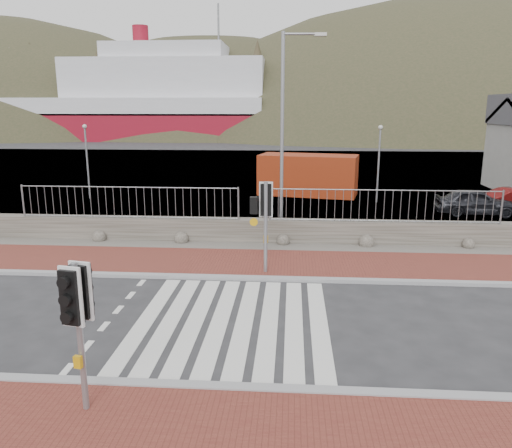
# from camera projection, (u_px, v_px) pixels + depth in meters

# --- Properties ---
(ground) EXTENTS (220.00, 220.00, 0.00)m
(ground) POSITION_uv_depth(u_px,v_px,m) (232.00, 322.00, 12.10)
(ground) COLOR #28282B
(ground) RESTS_ON ground
(sidewalk_far) EXTENTS (40.00, 3.00, 0.08)m
(sidewalk_far) POSITION_uv_depth(u_px,v_px,m) (248.00, 263.00, 16.46)
(sidewalk_far) COLOR brown
(sidewalk_far) RESTS_ON ground
(kerb_near) EXTENTS (40.00, 0.25, 0.12)m
(kerb_near) POSITION_uv_depth(u_px,v_px,m) (213.00, 387.00, 9.18)
(kerb_near) COLOR gray
(kerb_near) RESTS_ON ground
(kerb_far) EXTENTS (40.00, 0.25, 0.12)m
(kerb_far) POSITION_uv_depth(u_px,v_px,m) (244.00, 278.00, 15.00)
(kerb_far) COLOR gray
(kerb_far) RESTS_ON ground
(zebra_crossing) EXTENTS (4.62, 5.60, 0.01)m
(zebra_crossing) POSITION_uv_depth(u_px,v_px,m) (232.00, 321.00, 12.10)
(zebra_crossing) COLOR silver
(zebra_crossing) RESTS_ON ground
(gravel_strip) EXTENTS (40.00, 1.50, 0.06)m
(gravel_strip) POSITION_uv_depth(u_px,v_px,m) (253.00, 247.00, 18.40)
(gravel_strip) COLOR #59544C
(gravel_strip) RESTS_ON ground
(stone_wall) EXTENTS (40.00, 0.60, 0.90)m
(stone_wall) POSITION_uv_depth(u_px,v_px,m) (255.00, 231.00, 19.08)
(stone_wall) COLOR #49453C
(stone_wall) RESTS_ON ground
(railing) EXTENTS (18.07, 0.07, 1.22)m
(railing) POSITION_uv_depth(u_px,v_px,m) (254.00, 196.00, 18.62)
(railing) COLOR gray
(railing) RESTS_ON stone_wall
(quay) EXTENTS (120.00, 40.00, 0.50)m
(quay) POSITION_uv_depth(u_px,v_px,m) (274.00, 173.00, 39.17)
(quay) COLOR #4C4C4F
(quay) RESTS_ON ground
(water) EXTENTS (220.00, 50.00, 0.05)m
(water) POSITION_uv_depth(u_px,v_px,m) (283.00, 142.00, 73.14)
(water) COLOR #3F4C54
(water) RESTS_ON ground
(ferry) EXTENTS (50.00, 16.00, 20.00)m
(ferry) POSITION_uv_depth(u_px,v_px,m) (128.00, 104.00, 78.49)
(ferry) COLOR maroon
(ferry) RESTS_ON ground
(hills_backdrop) EXTENTS (254.00, 90.00, 100.00)m
(hills_backdrop) POSITION_uv_depth(u_px,v_px,m) (317.00, 247.00, 102.25)
(hills_backdrop) COLOR #2F331F
(hills_backdrop) RESTS_ON ground
(traffic_signal_near) EXTENTS (0.42, 0.30, 2.68)m
(traffic_signal_near) POSITION_uv_depth(u_px,v_px,m) (78.00, 307.00, 8.08)
(traffic_signal_near) COLOR gray
(traffic_signal_near) RESTS_ON ground
(traffic_signal_far) EXTENTS (0.68, 0.25, 2.90)m
(traffic_signal_far) POSITION_uv_depth(u_px,v_px,m) (264.00, 208.00, 15.04)
(traffic_signal_far) COLOR gray
(traffic_signal_far) RESTS_ON ground
(streetlight) EXTENTS (1.65, 0.28, 7.75)m
(streetlight) POSITION_uv_depth(u_px,v_px,m) (286.00, 126.00, 18.88)
(streetlight) COLOR gray
(streetlight) RESTS_ON ground
(shipping_container) EXTENTS (5.97, 3.45, 2.33)m
(shipping_container) POSITION_uv_depth(u_px,v_px,m) (308.00, 175.00, 29.19)
(shipping_container) COLOR maroon
(shipping_container) RESTS_ON ground
(car_a) EXTENTS (3.76, 1.65, 1.26)m
(car_a) POSITION_uv_depth(u_px,v_px,m) (476.00, 202.00, 23.84)
(car_a) COLOR black
(car_a) RESTS_ON ground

